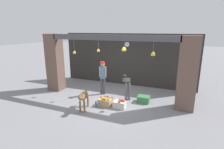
# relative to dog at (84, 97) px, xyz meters

# --- Properties ---
(ground_plane) EXTENTS (60.00, 60.00, 0.00)m
(ground_plane) POSITION_rel_dog_xyz_m (0.53, 1.27, -0.54)
(ground_plane) COLOR gray
(shop_back_wall) EXTENTS (7.51, 0.12, 2.86)m
(shop_back_wall) POSITION_rel_dog_xyz_m (0.53, 3.78, 0.89)
(shop_back_wall) COLOR #2D2B28
(shop_back_wall) RESTS_ON ground_plane
(shop_pillar_left) EXTENTS (0.70, 0.60, 2.86)m
(shop_pillar_left) POSITION_rel_dog_xyz_m (-2.58, 1.57, 0.89)
(shop_pillar_left) COLOR brown
(shop_pillar_left) RESTS_ON ground_plane
(shop_pillar_right) EXTENTS (0.70, 0.60, 2.86)m
(shop_pillar_right) POSITION_rel_dog_xyz_m (3.63, 1.57, 0.89)
(shop_pillar_right) COLOR brown
(shop_pillar_right) RESTS_ON ground_plane
(storefront_awning) EXTENTS (5.61, 0.27, 0.92)m
(storefront_awning) POSITION_rel_dog_xyz_m (0.55, 1.39, 2.18)
(storefront_awning) COLOR #4C4C51
(dog) EXTENTS (0.45, 1.00, 0.77)m
(dog) POSITION_rel_dog_xyz_m (0.00, 0.00, 0.00)
(dog) COLOR brown
(dog) RESTS_ON ground_plane
(shopkeeper) EXTENTS (0.34, 0.27, 1.59)m
(shopkeeper) POSITION_rel_dog_xyz_m (-0.03, 1.84, 0.39)
(shopkeeper) COLOR #424247
(shopkeeper) RESTS_ON ground_plane
(worker_stooping) EXTENTS (0.54, 0.72, 1.02)m
(worker_stooping) POSITION_rel_dog_xyz_m (1.19, 1.75, 0.14)
(worker_stooping) COLOR #56565B
(worker_stooping) RESTS_ON ground_plane
(fruit_crate_oranges) EXTENTS (0.53, 0.37, 0.38)m
(fruit_crate_oranges) POSITION_rel_dog_xyz_m (0.63, 0.63, -0.37)
(fruit_crate_oranges) COLOR tan
(fruit_crate_oranges) RESTS_ON ground_plane
(fruit_crate_apples) EXTENTS (0.48, 0.34, 0.36)m
(fruit_crate_apples) POSITION_rel_dog_xyz_m (1.25, 0.69, -0.38)
(fruit_crate_apples) COLOR silver
(fruit_crate_apples) RESTS_ON ground_plane
(produce_box_green) EXTENTS (0.50, 0.41, 0.28)m
(produce_box_green) POSITION_rel_dog_xyz_m (2.01, 1.60, -0.40)
(produce_box_green) COLOR #387A42
(produce_box_green) RESTS_ON ground_plane
(water_bottle) EXTENTS (0.07, 0.07, 0.25)m
(water_bottle) POSITION_rel_dog_xyz_m (0.33, 0.39, -0.42)
(water_bottle) COLOR #2D60AD
(water_bottle) RESTS_ON ground_plane
(wall_clock) EXTENTS (0.27, 0.03, 0.27)m
(wall_clock) POSITION_rel_dog_xyz_m (0.58, 3.71, 1.74)
(wall_clock) COLOR black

